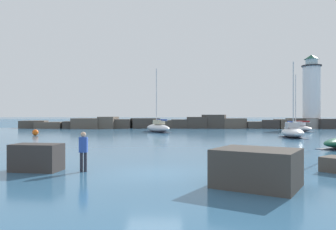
{
  "coord_description": "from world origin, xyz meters",
  "views": [
    {
      "loc": [
        0.94,
        -14.62,
        2.61
      ],
      "look_at": [
        0.18,
        20.59,
        2.56
      ],
      "focal_mm": 35.0,
      "sensor_mm": 36.0,
      "label": 1
    }
  ],
  "objects_px": {
    "person_on_rocks": "(83,149)",
    "sailboat_moored_4": "(292,132)",
    "mooring_buoy_orange_near": "(35,132)",
    "lighthouse": "(312,96)",
    "sailboat_moored_2": "(298,128)",
    "sailboat_moored_0": "(158,127)"
  },
  "relations": [
    {
      "from": "lighthouse",
      "to": "sailboat_moored_0",
      "type": "xyz_separation_m",
      "value": [
        -28.54,
        -14.32,
        -5.4
      ]
    },
    {
      "from": "sailboat_moored_4",
      "to": "person_on_rocks",
      "type": "distance_m",
      "value": 28.71
    },
    {
      "from": "mooring_buoy_orange_near",
      "to": "lighthouse",
      "type": "bearing_deg",
      "value": 27.29
    },
    {
      "from": "lighthouse",
      "to": "mooring_buoy_orange_near",
      "type": "distance_m",
      "value": 49.2
    },
    {
      "from": "lighthouse",
      "to": "sailboat_moored_4",
      "type": "xyz_separation_m",
      "value": [
        -12.63,
        -25.27,
        -5.45
      ]
    },
    {
      "from": "lighthouse",
      "to": "sailboat_moored_2",
      "type": "distance_m",
      "value": 14.61
    },
    {
      "from": "sailboat_moored_0",
      "to": "person_on_rocks",
      "type": "relative_size",
      "value": 5.22
    },
    {
      "from": "sailboat_moored_4",
      "to": "mooring_buoy_orange_near",
      "type": "bearing_deg",
      "value": 174.67
    },
    {
      "from": "sailboat_moored_2",
      "to": "mooring_buoy_orange_near",
      "type": "xyz_separation_m",
      "value": [
        -36.49,
        -10.78,
        -0.2
      ]
    },
    {
      "from": "mooring_buoy_orange_near",
      "to": "person_on_rocks",
      "type": "bearing_deg",
      "value": -62.63
    },
    {
      "from": "lighthouse",
      "to": "sailboat_moored_0",
      "type": "distance_m",
      "value": 32.38
    },
    {
      "from": "sailboat_moored_0",
      "to": "sailboat_moored_2",
      "type": "relative_size",
      "value": 1.07
    },
    {
      "from": "lighthouse",
      "to": "sailboat_moored_0",
      "type": "relative_size",
      "value": 1.48
    },
    {
      "from": "lighthouse",
      "to": "mooring_buoy_orange_near",
      "type": "bearing_deg",
      "value": -152.71
    },
    {
      "from": "sailboat_moored_4",
      "to": "person_on_rocks",
      "type": "xyz_separation_m",
      "value": [
        -17.56,
        -22.71,
        0.38
      ]
    },
    {
      "from": "sailboat_moored_2",
      "to": "person_on_rocks",
      "type": "xyz_separation_m",
      "value": [
        -23.25,
        -36.37,
        0.45
      ]
    },
    {
      "from": "sailboat_moored_0",
      "to": "lighthouse",
      "type": "bearing_deg",
      "value": 26.65
    },
    {
      "from": "sailboat_moored_2",
      "to": "sailboat_moored_0",
      "type": "bearing_deg",
      "value": -172.88
    },
    {
      "from": "sailboat_moored_2",
      "to": "sailboat_moored_4",
      "type": "height_order",
      "value": "sailboat_moored_2"
    },
    {
      "from": "person_on_rocks",
      "to": "sailboat_moored_4",
      "type": "bearing_deg",
      "value": 52.29
    },
    {
      "from": "lighthouse",
      "to": "mooring_buoy_orange_near",
      "type": "height_order",
      "value": "lighthouse"
    },
    {
      "from": "sailboat_moored_4",
      "to": "person_on_rocks",
      "type": "bearing_deg",
      "value": -127.71
    }
  ]
}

